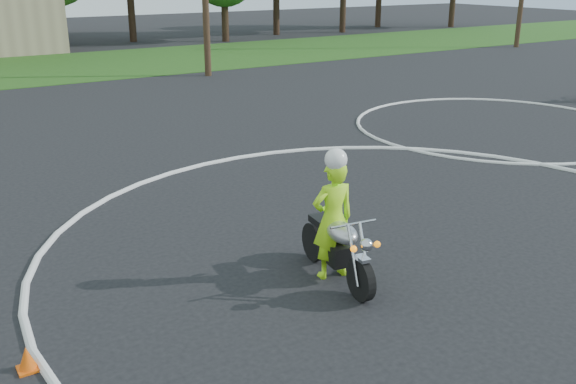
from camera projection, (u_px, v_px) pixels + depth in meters
ground at (564, 322)px, 8.34m from camera, size 120.00×120.00×0.00m
grass_strip at (55, 67)px, 29.87m from camera, size 120.00×10.00×0.02m
course_markings at (442, 197)px, 12.91m from camera, size 19.05×19.05×0.12m
primary_motorcycle at (338, 247)px, 9.32m from camera, size 0.73×2.03×1.07m
rider_primary_grp at (333, 216)px, 9.28m from camera, size 0.71×0.51×1.99m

